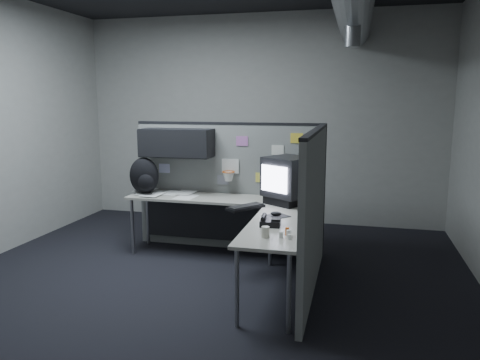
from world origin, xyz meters
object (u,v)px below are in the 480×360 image
(desk, at_px, (234,213))
(monitor, at_px, (289,180))
(keyboard, at_px, (246,207))
(phone, at_px, (270,222))
(backpack, at_px, (144,176))

(desk, bearing_deg, monitor, 15.19)
(monitor, height_order, keyboard, monitor)
(phone, bearing_deg, desk, 129.08)
(monitor, xyz_separation_m, phone, (-0.03, -0.99, -0.24))
(keyboard, height_order, phone, phone)
(phone, bearing_deg, backpack, 153.62)
(keyboard, distance_m, phone, 0.72)
(monitor, height_order, backpack, monitor)
(keyboard, xyz_separation_m, backpack, (-1.42, 0.47, 0.21))
(desk, distance_m, keyboard, 0.32)
(monitor, bearing_deg, desk, -177.61)
(keyboard, relative_size, phone, 2.02)
(keyboard, bearing_deg, backpack, 153.38)
(desk, bearing_deg, phone, -55.42)
(desk, bearing_deg, backpack, 168.46)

